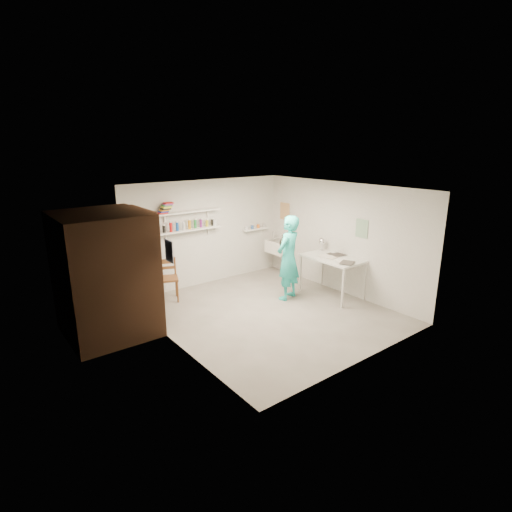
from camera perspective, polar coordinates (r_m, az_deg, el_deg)
floor at (r=7.85m, az=1.81°, el=-8.10°), size 4.00×4.50×0.02m
ceiling at (r=7.22m, az=1.97°, el=9.76°), size 4.00×4.50×0.02m
wall_back at (r=9.24m, az=-7.09°, el=3.37°), size 4.00×0.02×2.40m
wall_front at (r=5.96m, az=15.90°, el=-4.09°), size 4.00×0.02×2.40m
wall_left at (r=6.40m, az=-12.13°, el=-2.46°), size 0.02×4.50×2.40m
wall_right at (r=8.82m, az=12.01°, el=2.55°), size 0.02×4.50×2.40m
doorway_recess at (r=7.39m, az=-15.48°, el=-1.85°), size 0.02×0.90×2.00m
corridor_box at (r=7.16m, az=-20.75°, el=-2.47°), size 1.40×1.50×2.10m
door_lintel at (r=7.16m, az=-15.94°, el=6.21°), size 0.06×1.05×0.10m
door_jamb_near at (r=6.96m, az=-13.73°, el=-2.82°), size 0.06×0.10×2.00m
door_jamb_far at (r=7.84m, az=-16.76°, el=-0.94°), size 0.06×0.10×2.00m
shelf_lower at (r=8.86m, az=-9.47°, el=3.73°), size 1.50×0.22×0.03m
shelf_upper at (r=8.79m, az=-9.58°, el=6.28°), size 1.50×0.22×0.03m
ledge_shelf at (r=9.93m, az=-0.09°, el=3.87°), size 0.70×0.14×0.03m
poster_left at (r=6.36m, az=-12.33°, el=0.69°), size 0.01×0.28×0.36m
poster_right_a at (r=9.97m, az=4.14°, el=6.40°), size 0.01×0.34×0.42m
poster_right_b at (r=8.41m, az=14.87°, el=3.81°), size 0.01×0.30×0.38m
belfast_sink at (r=9.92m, az=3.40°, el=1.34°), size 0.48×0.60×0.30m
man at (r=8.27m, az=4.63°, el=-0.27°), size 0.75×0.60×1.77m
wall_clock at (r=8.39m, az=4.05°, el=2.06°), size 0.31×0.13×0.32m
wooden_chair at (r=8.46m, az=-12.60°, el=-3.18°), size 0.57×0.56×0.95m
work_table at (r=8.68m, az=10.76°, el=-2.90°), size 0.77×1.28×0.86m
desk_lamp at (r=8.98m, az=9.44°, el=2.10°), size 0.16×0.16×0.16m
spray_cans at (r=8.84m, az=-9.50°, el=4.36°), size 1.31×0.06×0.17m
book_stack at (r=8.54m, az=-12.77°, el=6.70°), size 0.32×0.14×0.22m
ledge_pots at (r=9.92m, az=-0.09°, el=4.21°), size 0.48×0.07×0.09m
papers at (r=8.55m, az=10.91°, el=-0.09°), size 0.30×0.22×0.03m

